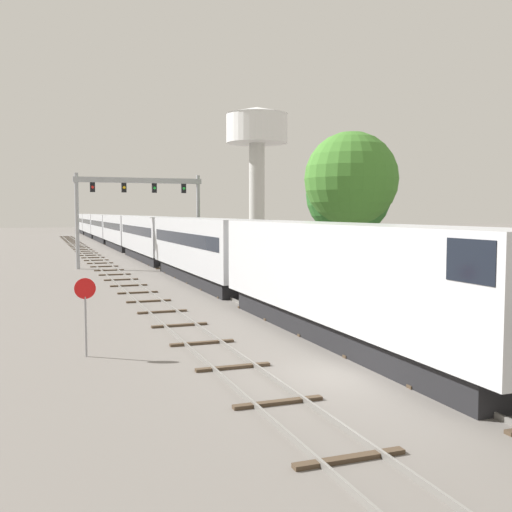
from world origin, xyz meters
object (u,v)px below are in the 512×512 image
object	(u,v)px
passenger_train	(121,230)
trackside_tree_left	(348,195)
stop_sign	(85,306)
signal_gantry	(139,200)
water_tower	(257,136)
trackside_tree_mid	(351,179)

from	to	relation	value
passenger_train	trackside_tree_left	world-z (taller)	trackside_tree_left
passenger_train	trackside_tree_left	size ratio (longest dim) A/B	14.16
stop_sign	trackside_tree_left	distance (m)	38.87
signal_gantry	water_tower	size ratio (longest dim) A/B	0.54
passenger_train	stop_sign	world-z (taller)	passenger_train
trackside_tree_mid	passenger_train	bearing A→B (deg)	111.36
trackside_tree_left	trackside_tree_mid	bearing A→B (deg)	-112.24
passenger_train	water_tower	size ratio (longest dim) A/B	6.86
passenger_train	stop_sign	bearing A→B (deg)	-98.63
passenger_train	stop_sign	distance (m)	66.66
trackside_tree_left	signal_gantry	bearing A→B (deg)	159.00
passenger_train	water_tower	world-z (taller)	water_tower
trackside_tree_left	trackside_tree_mid	size ratio (longest dim) A/B	0.87
passenger_train	trackside_tree_mid	xyz separation A→B (m)	(15.49, -39.61, 5.66)
signal_gantry	water_tower	world-z (taller)	water_tower
trackside_tree_mid	trackside_tree_left	bearing A→B (deg)	67.76
stop_sign	trackside_tree_mid	size ratio (longest dim) A/B	0.23
trackside_tree_left	water_tower	bearing A→B (deg)	80.95
signal_gantry	water_tower	bearing A→B (deg)	55.29
trackside_tree_left	stop_sign	bearing A→B (deg)	-132.97
stop_sign	passenger_train	bearing A→B (deg)	81.37
trackside_tree_mid	stop_sign	bearing A→B (deg)	-134.12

